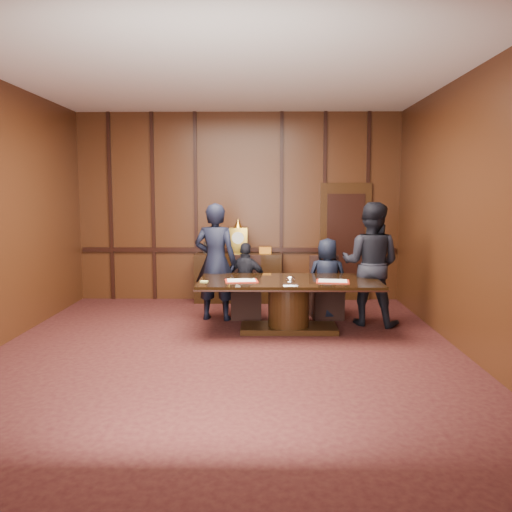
{
  "coord_description": "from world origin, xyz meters",
  "views": [
    {
      "loc": [
        0.48,
        -6.67,
        2.01
      ],
      "look_at": [
        0.35,
        1.58,
        1.05
      ],
      "focal_mm": 38.0,
      "sensor_mm": 36.0,
      "label": 1
    }
  ],
  "objects": [
    {
      "name": "signatory_right",
      "position": [
        1.49,
        1.9,
        0.65
      ],
      "size": [
        0.68,
        0.48,
        1.3
      ],
      "primitive_type": "imported",
      "rotation": [
        0.0,
        0.0,
        3.03
      ],
      "color": "black",
      "rests_on": "ground"
    },
    {
      "name": "sideboard",
      "position": [
        0.0,
        3.26,
        0.49
      ],
      "size": [
        1.6,
        0.45,
        1.54
      ],
      "color": "black",
      "rests_on": "ground"
    },
    {
      "name": "witness_right",
      "position": [
        2.1,
        1.53,
        0.94
      ],
      "size": [
        1.12,
        1.01,
        1.88
      ],
      "primitive_type": "imported",
      "rotation": [
        0.0,
        0.0,
        2.74
      ],
      "color": "black",
      "rests_on": "ground"
    },
    {
      "name": "folder_right",
      "position": [
        1.45,
        0.92,
        0.77
      ],
      "size": [
        0.5,
        0.39,
        0.02
      ],
      "rotation": [
        0.0,
        0.0,
        -0.13
      ],
      "color": "red",
      "rests_on": "conference_table"
    },
    {
      "name": "chair_right",
      "position": [
        1.49,
        1.98,
        0.29
      ],
      "size": [
        0.53,
        0.53,
        0.99
      ],
      "rotation": [
        0.0,
        0.0,
        0.12
      ],
      "color": "black",
      "rests_on": "ground"
    },
    {
      "name": "signatory_left",
      "position": [
        0.19,
        1.9,
        0.61
      ],
      "size": [
        0.77,
        0.45,
        1.23
      ],
      "primitive_type": "imported",
      "rotation": [
        0.0,
        0.0,
        2.92
      ],
      "color": "black",
      "rests_on": "ground"
    },
    {
      "name": "witness_left",
      "position": [
        -0.29,
        1.81,
        0.93
      ],
      "size": [
        0.74,
        0.55,
        1.86
      ],
      "primitive_type": "imported",
      "rotation": [
        0.0,
        0.0,
        2.97
      ],
      "color": "black",
      "rests_on": "ground"
    },
    {
      "name": "conference_table",
      "position": [
        0.84,
        1.1,
        0.51
      ],
      "size": [
        2.62,
        1.32,
        0.76
      ],
      "color": "black",
      "rests_on": "ground"
    },
    {
      "name": "inkstand",
      "position": [
        0.84,
        0.65,
        0.81
      ],
      "size": [
        0.2,
        0.14,
        0.12
      ],
      "color": "white",
      "rests_on": "conference_table"
    },
    {
      "name": "room",
      "position": [
        0.07,
        0.14,
        1.72
      ],
      "size": [
        7.0,
        7.04,
        3.5
      ],
      "color": "black",
      "rests_on": "ground"
    },
    {
      "name": "folder_left",
      "position": [
        0.15,
        0.95,
        0.77
      ],
      "size": [
        0.49,
        0.38,
        0.02
      ],
      "rotation": [
        0.0,
        0.0,
        0.11
      ],
      "color": "red",
      "rests_on": "conference_table"
    },
    {
      "name": "chair_left",
      "position": [
        0.19,
        1.98,
        0.29
      ],
      "size": [
        0.49,
        0.49,
        0.99
      ],
      "rotation": [
        0.0,
        0.0,
        0.02
      ],
      "color": "black",
      "rests_on": "ground"
    },
    {
      "name": "notepad",
      "position": [
        -0.37,
        0.89,
        0.77
      ],
      "size": [
        0.11,
        0.09,
        0.01
      ],
      "primitive_type": "cube",
      "rotation": [
        0.0,
        0.0,
        -0.21
      ],
      "color": "#F3F678",
      "rests_on": "conference_table"
    }
  ]
}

